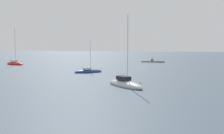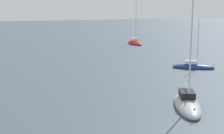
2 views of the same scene
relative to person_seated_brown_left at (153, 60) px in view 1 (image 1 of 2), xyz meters
The scene contains 8 objects.
ground_plane 18.96m from the person_seated_brown_left, 89.87° to the left, with size 500.00×500.00×0.00m, color #475666.
seawall_pier 0.56m from the person_seated_brown_left, 72.68° to the right, with size 8.18×1.69×0.57m.
person_seated_brown_left is the anchor object (origin of this frame).
person_seated_blue_right 0.56m from the person_seated_brown_left, ahead, with size 0.41×0.61×0.73m.
umbrella_open_black 0.91m from the person_seated_brown_left, 12.07° to the right, with size 1.34×1.34×1.29m.
sailboat_red_near 46.70m from the person_seated_brown_left, 35.62° to the left, with size 8.34×4.40×11.91m.
sailboat_grey_far 54.08m from the person_seated_brown_left, 97.06° to the left, with size 6.95×5.85×10.16m.
sailboat_navy_outer 40.07m from the person_seated_brown_left, 81.22° to the left, with size 5.49×5.48×7.49m.
Camera 1 is at (-16.48, 65.26, 5.39)m, focal length 37.54 mm.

